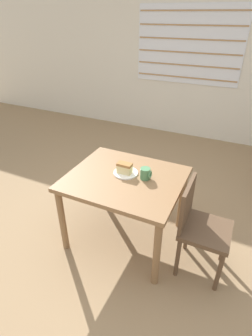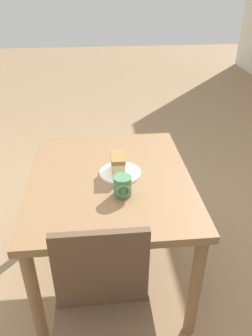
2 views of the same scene
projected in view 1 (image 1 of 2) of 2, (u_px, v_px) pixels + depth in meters
ground_plane at (109, 245)px, 2.57m from camera, size 14.00×14.00×0.00m
wall_back at (196, 53)px, 4.21m from camera, size 10.00×0.10×2.80m
dining_table_near at (125, 186)px, 2.37m from camera, size 1.01×0.86×0.71m
chair_near_window at (199, 225)px, 2.13m from camera, size 0.39×0.39×0.85m
plate at (126, 173)px, 2.37m from camera, size 0.22×0.22×0.01m
cake_slice at (125, 168)px, 2.33m from camera, size 0.13×0.07×0.10m
coffee_mug at (146, 174)px, 2.27m from camera, size 0.10×0.09×0.10m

